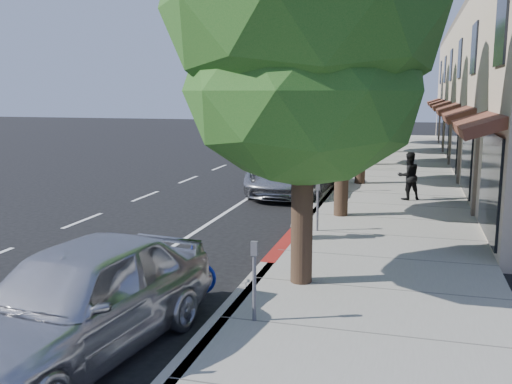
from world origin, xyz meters
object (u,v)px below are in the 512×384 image
(near_car_a, at_px, (78,300))
(street_tree_4, at_px, (381,72))
(dark_sedan, at_px, (276,169))
(street_tree_0, at_px, (305,16))
(bicycle, at_px, (165,271))
(street_tree_2, at_px, (363,62))
(street_tree_3, at_px, (374,72))
(pedestrian, at_px, (408,176))
(white_pickup, at_px, (316,153))
(street_tree_1, at_px, (345,50))
(street_tree_5, at_px, (386,75))
(cyclist, at_px, (299,211))
(silver_suv, at_px, (294,172))
(dark_suv_far, at_px, (328,136))

(near_car_a, bearing_deg, street_tree_4, 92.90)
(street_tree_4, bearing_deg, dark_sedan, -103.41)
(street_tree_0, height_order, bicycle, street_tree_0)
(street_tree_0, distance_m, near_car_a, 5.91)
(street_tree_2, relative_size, street_tree_3, 1.01)
(street_tree_2, xyz_separation_m, pedestrian, (1.82, -3.01, -3.81))
(street_tree_4, relative_size, white_pickup, 1.55)
(street_tree_1, distance_m, street_tree_4, 18.00)
(street_tree_1, distance_m, street_tree_5, 24.00)
(near_car_a, bearing_deg, cyclist, 82.88)
(street_tree_1, height_order, street_tree_2, street_tree_1)
(bicycle, bearing_deg, pedestrian, -43.69)
(silver_suv, xyz_separation_m, white_pickup, (-0.36, 7.00, -0.05))
(street_tree_0, distance_m, white_pickup, 17.69)
(bicycle, bearing_deg, street_tree_1, -39.42)
(bicycle, relative_size, silver_suv, 0.33)
(street_tree_0, xyz_separation_m, street_tree_3, (-0.00, 18.00, -0.38))
(street_tree_0, bearing_deg, dark_suv_far, 97.04)
(street_tree_4, xyz_separation_m, white_pickup, (-2.53, -7.00, -4.01))
(street_tree_1, height_order, street_tree_5, street_tree_1)
(street_tree_3, relative_size, dark_suv_far, 1.38)
(street_tree_4, xyz_separation_m, pedestrian, (1.82, -15.01, -3.80))
(white_pickup, bearing_deg, street_tree_4, 64.46)
(street_tree_0, relative_size, street_tree_5, 1.06)
(silver_suv, height_order, dark_suv_far, dark_suv_far)
(street_tree_5, distance_m, bicycle, 31.38)
(street_tree_4, distance_m, white_pickup, 8.45)
(dark_sedan, bearing_deg, street_tree_5, 73.18)
(street_tree_0, bearing_deg, dark_sedan, 105.74)
(street_tree_3, distance_m, street_tree_4, 6.00)
(street_tree_1, distance_m, street_tree_2, 6.00)
(street_tree_0, relative_size, pedestrian, 5.12)
(street_tree_4, distance_m, bicycle, 25.46)
(pedestrian, bearing_deg, near_car_a, 42.25)
(street_tree_1, distance_m, street_tree_3, 12.00)
(cyclist, distance_m, pedestrian, 6.36)
(pedestrian, bearing_deg, street_tree_1, 29.75)
(street_tree_3, xyz_separation_m, pedestrian, (1.82, -9.01, -3.60))
(street_tree_2, height_order, dark_sedan, street_tree_2)
(street_tree_3, distance_m, cyclist, 15.34)
(street_tree_1, height_order, silver_suv, street_tree_1)
(street_tree_2, bearing_deg, street_tree_1, -90.00)
(street_tree_4, distance_m, street_tree_5, 6.00)
(street_tree_2, height_order, pedestrian, street_tree_2)
(bicycle, bearing_deg, street_tree_0, -87.71)
(street_tree_2, bearing_deg, street_tree_3, 90.00)
(street_tree_0, distance_m, bicycle, 5.09)
(dark_suv_far, bearing_deg, street_tree_3, -58.41)
(silver_suv, distance_m, near_car_a, 13.50)
(white_pickup, distance_m, dark_suv_far, 8.12)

